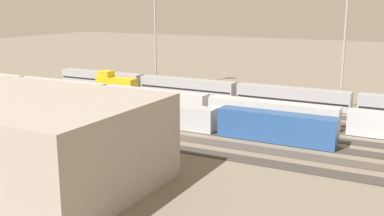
{
  "coord_description": "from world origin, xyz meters",
  "views": [
    {
      "loc": [
        -33.34,
        72.76,
        20.4
      ],
      "look_at": [
        3.58,
        2.68,
        2.5
      ],
      "focal_mm": 43.27,
      "sensor_mm": 36.0,
      "label": 1
    }
  ],
  "objects": [
    {
      "name": "track_bed_7",
      "position": [
        0.0,
        17.5,
        0.06
      ],
      "size": [
        140.0,
        2.8,
        0.12
      ],
      "primitive_type": "cube",
      "color": "#3D3833",
      "rests_on": "ground_plane"
    },
    {
      "name": "train_on_track_6",
      "position": [
        29.77,
        12.5,
        2.0
      ],
      "size": [
        47.2,
        3.06,
        3.8
      ],
      "color": "#A8AAB2",
      "rests_on": "ground_plane"
    },
    {
      "name": "track_bed_3",
      "position": [
        0.0,
        -2.5,
        0.06
      ],
      "size": [
        140.0,
        2.8,
        0.12
      ],
      "primitive_type": "cube",
      "color": "#4C443D",
      "rests_on": "ground_plane"
    },
    {
      "name": "track_bed_1",
      "position": [
        0.0,
        -12.5,
        0.06
      ],
      "size": [
        140.0,
        2.8,
        0.12
      ],
      "primitive_type": "cube",
      "color": "#3D3833",
      "rests_on": "ground_plane"
    },
    {
      "name": "track_bed_5",
      "position": [
        0.0,
        7.5,
        0.06
      ],
      "size": [
        140.0,
        2.8,
        0.12
      ],
      "primitive_type": "cube",
      "color": "#3D3833",
      "rests_on": "ground_plane"
    },
    {
      "name": "light_mast_0",
      "position": [
        -17.63,
        -20.0,
        18.67
      ],
      "size": [
        2.8,
        0.7,
        29.67
      ],
      "color": "#9EA0A5",
      "rests_on": "ground_plane"
    },
    {
      "name": "track_bed_4",
      "position": [
        0.0,
        2.5,
        0.06
      ],
      "size": [
        140.0,
        2.8,
        0.12
      ],
      "primitive_type": "cube",
      "color": "#3D3833",
      "rests_on": "ground_plane"
    },
    {
      "name": "ground_plane",
      "position": [
        0.0,
        0.0,
        0.0
      ],
      "size": [
        400.0,
        400.0,
        0.0
      ],
      "primitive_type": "plane",
      "color": "#756B5B"
    },
    {
      "name": "light_mast_2",
      "position": [
        26.08,
        -21.29,
        19.43
      ],
      "size": [
        2.8,
        0.7,
        31.07
      ],
      "color": "#9EA0A5",
      "rests_on": "ground_plane"
    },
    {
      "name": "track_bed_6",
      "position": [
        0.0,
        12.5,
        0.06
      ],
      "size": [
        140.0,
        2.8,
        0.12
      ],
      "primitive_type": "cube",
      "color": "#4C443D",
      "rests_on": "ground_plane"
    },
    {
      "name": "train_on_track_3",
      "position": [
        4.15,
        -2.5,
        2.07
      ],
      "size": [
        139.0,
        3.0,
        4.4
      ],
      "color": "maroon",
      "rests_on": "ground_plane"
    },
    {
      "name": "track_bed_0",
      "position": [
        0.0,
        -17.5,
        0.06
      ],
      "size": [
        140.0,
        2.8,
        0.12
      ],
      "primitive_type": "cube",
      "color": "#3D3833",
      "rests_on": "ground_plane"
    },
    {
      "name": "track_bed_2",
      "position": [
        0.0,
        -7.5,
        0.06
      ],
      "size": [
        140.0,
        2.8,
        0.12
      ],
      "primitive_type": "cube",
      "color": "#4C443D",
      "rests_on": "ground_plane"
    },
    {
      "name": "train_on_track_1",
      "position": [
        31.59,
        -12.5,
        2.16
      ],
      "size": [
        10.0,
        3.0,
        5.0
      ],
      "color": "gold",
      "rests_on": "ground_plane"
    },
    {
      "name": "train_on_track_5",
      "position": [
        10.0,
        7.5,
        2.11
      ],
      "size": [
        66.4,
        3.0,
        4.4
      ],
      "color": "#285193",
      "rests_on": "ground_plane"
    },
    {
      "name": "train_on_track_0",
      "position": [
        -6.51,
        -17.5,
        2.06
      ],
      "size": [
        114.8,
        3.06,
        4.4
      ],
      "color": "#1E6B9E",
      "rests_on": "ground_plane"
    }
  ]
}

